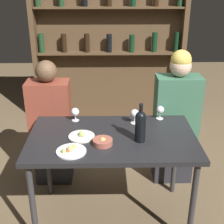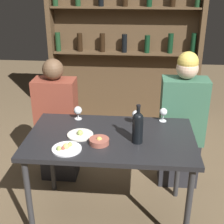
{
  "view_description": "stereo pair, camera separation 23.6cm",
  "coord_description": "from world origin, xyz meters",
  "px_view_note": "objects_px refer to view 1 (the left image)",
  "views": [
    {
      "loc": [
        -0.04,
        -2.07,
        1.87
      ],
      "look_at": [
        0.0,
        0.11,
        0.91
      ],
      "focal_mm": 50.0,
      "sensor_mm": 36.0,
      "label": 1
    },
    {
      "loc": [
        0.19,
        -2.06,
        1.87
      ],
      "look_at": [
        0.0,
        0.11,
        0.91
      ],
      "focal_mm": 50.0,
      "sensor_mm": 36.0,
      "label": 2
    }
  ],
  "objects_px": {
    "wine_glass_2": "(160,110)",
    "seated_person_left": "(51,128)",
    "snack_bowl": "(103,142)",
    "wine_bottle": "(140,125)",
    "wine_glass_0": "(135,114)",
    "food_plate_0": "(81,136)",
    "wine_glass_1": "(75,112)",
    "seated_person_right": "(176,122)",
    "food_plate_1": "(71,151)"
  },
  "relations": [
    {
      "from": "snack_bowl",
      "to": "seated_person_right",
      "type": "bearing_deg",
      "value": 44.23
    },
    {
      "from": "wine_glass_2",
      "to": "seated_person_left",
      "type": "distance_m",
      "value": 1.03
    },
    {
      "from": "wine_glass_1",
      "to": "food_plate_1",
      "type": "bearing_deg",
      "value": -88.65
    },
    {
      "from": "food_plate_0",
      "to": "food_plate_1",
      "type": "distance_m",
      "value": 0.22
    },
    {
      "from": "food_plate_0",
      "to": "seated_person_right",
      "type": "distance_m",
      "value": 1.0
    },
    {
      "from": "food_plate_1",
      "to": "snack_bowl",
      "type": "bearing_deg",
      "value": 25.11
    },
    {
      "from": "wine_glass_2",
      "to": "food_plate_0",
      "type": "bearing_deg",
      "value": -153.82
    },
    {
      "from": "food_plate_0",
      "to": "seated_person_left",
      "type": "bearing_deg",
      "value": 121.1
    },
    {
      "from": "food_plate_0",
      "to": "wine_bottle",
      "type": "bearing_deg",
      "value": -8.14
    },
    {
      "from": "food_plate_0",
      "to": "food_plate_1",
      "type": "xyz_separation_m",
      "value": [
        -0.06,
        -0.21,
        -0.0
      ]
    },
    {
      "from": "wine_glass_0",
      "to": "snack_bowl",
      "type": "height_order",
      "value": "wine_glass_0"
    },
    {
      "from": "food_plate_1",
      "to": "seated_person_right",
      "type": "relative_size",
      "value": 0.16
    },
    {
      "from": "food_plate_1",
      "to": "seated_person_right",
      "type": "distance_m",
      "value": 1.18
    },
    {
      "from": "wine_glass_0",
      "to": "wine_glass_1",
      "type": "bearing_deg",
      "value": 172.9
    },
    {
      "from": "wine_bottle",
      "to": "wine_glass_2",
      "type": "xyz_separation_m",
      "value": [
        0.21,
        0.37,
        -0.05
      ]
    },
    {
      "from": "wine_bottle",
      "to": "seated_person_left",
      "type": "bearing_deg",
      "value": 141.41
    },
    {
      "from": "snack_bowl",
      "to": "wine_bottle",
      "type": "bearing_deg",
      "value": 10.24
    },
    {
      "from": "wine_glass_1",
      "to": "wine_glass_2",
      "type": "bearing_deg",
      "value": 1.66
    },
    {
      "from": "seated_person_right",
      "to": "seated_person_left",
      "type": "bearing_deg",
      "value": 180.0
    },
    {
      "from": "food_plate_1",
      "to": "food_plate_0",
      "type": "bearing_deg",
      "value": 74.61
    },
    {
      "from": "wine_glass_1",
      "to": "wine_glass_2",
      "type": "xyz_separation_m",
      "value": [
        0.71,
        0.02,
        0.0
      ]
    },
    {
      "from": "wine_bottle",
      "to": "snack_bowl",
      "type": "distance_m",
      "value": 0.3
    },
    {
      "from": "food_plate_1",
      "to": "wine_bottle",
      "type": "bearing_deg",
      "value": 17.16
    },
    {
      "from": "food_plate_1",
      "to": "wine_glass_0",
      "type": "bearing_deg",
      "value": 43.16
    },
    {
      "from": "wine_bottle",
      "to": "wine_glass_0",
      "type": "xyz_separation_m",
      "value": [
        -0.01,
        0.29,
        -0.04
      ]
    },
    {
      "from": "wine_bottle",
      "to": "food_plate_1",
      "type": "relative_size",
      "value": 1.41
    },
    {
      "from": "wine_glass_1",
      "to": "food_plate_0",
      "type": "distance_m",
      "value": 0.31
    },
    {
      "from": "wine_bottle",
      "to": "seated_person_left",
      "type": "relative_size",
      "value": 0.24
    },
    {
      "from": "wine_glass_1",
      "to": "food_plate_0",
      "type": "bearing_deg",
      "value": -76.48
    },
    {
      "from": "wine_bottle",
      "to": "wine_glass_0",
      "type": "distance_m",
      "value": 0.3
    },
    {
      "from": "wine_glass_1",
      "to": "snack_bowl",
      "type": "bearing_deg",
      "value": -60.37
    },
    {
      "from": "wine_bottle",
      "to": "wine_glass_1",
      "type": "height_order",
      "value": "wine_bottle"
    },
    {
      "from": "snack_bowl",
      "to": "seated_person_right",
      "type": "relative_size",
      "value": 0.11
    },
    {
      "from": "food_plate_0",
      "to": "snack_bowl",
      "type": "distance_m",
      "value": 0.19
    },
    {
      "from": "wine_bottle",
      "to": "wine_glass_2",
      "type": "relative_size",
      "value": 2.53
    },
    {
      "from": "food_plate_1",
      "to": "snack_bowl",
      "type": "xyz_separation_m",
      "value": [
        0.22,
        0.1,
        0.01
      ]
    },
    {
      "from": "wine_bottle",
      "to": "food_plate_0",
      "type": "height_order",
      "value": "wine_bottle"
    },
    {
      "from": "food_plate_1",
      "to": "wine_glass_1",
      "type": "bearing_deg",
      "value": 91.35
    },
    {
      "from": "wine_glass_1",
      "to": "food_plate_0",
      "type": "xyz_separation_m",
      "value": [
        0.07,
        -0.29,
        -0.06
      ]
    },
    {
      "from": "wine_glass_2",
      "to": "seated_person_left",
      "type": "xyz_separation_m",
      "value": [
        -0.96,
        0.23,
        -0.27
      ]
    },
    {
      "from": "wine_bottle",
      "to": "wine_glass_2",
      "type": "bearing_deg",
      "value": 61.14
    },
    {
      "from": "seated_person_left",
      "to": "food_plate_1",
      "type": "bearing_deg",
      "value": -70.39
    },
    {
      "from": "food_plate_1",
      "to": "seated_person_left",
      "type": "relative_size",
      "value": 0.17
    },
    {
      "from": "wine_glass_0",
      "to": "wine_glass_1",
      "type": "xyz_separation_m",
      "value": [
        -0.49,
        0.06,
        -0.01
      ]
    },
    {
      "from": "wine_glass_1",
      "to": "food_plate_1",
      "type": "distance_m",
      "value": 0.51
    },
    {
      "from": "wine_bottle",
      "to": "snack_bowl",
      "type": "height_order",
      "value": "wine_bottle"
    },
    {
      "from": "wine_glass_2",
      "to": "food_plate_0",
      "type": "relative_size",
      "value": 0.59
    },
    {
      "from": "wine_glass_2",
      "to": "food_plate_1",
      "type": "bearing_deg",
      "value": -142.91
    },
    {
      "from": "food_plate_0",
      "to": "seated_person_right",
      "type": "xyz_separation_m",
      "value": [
        0.83,
        0.54,
        -0.15
      ]
    },
    {
      "from": "wine_glass_0",
      "to": "snack_bowl",
      "type": "distance_m",
      "value": 0.43
    }
  ]
}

